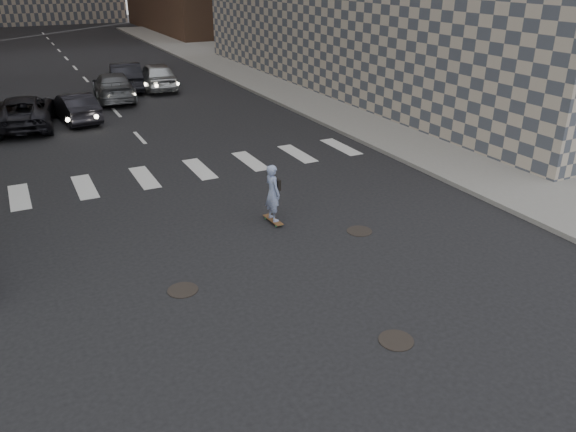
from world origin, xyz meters
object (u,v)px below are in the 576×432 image
at_px(skateboarder, 273,193).
at_px(traffic_car_c, 24,112).
at_px(traffic_car_a, 75,107).
at_px(traffic_car_d, 157,76).
at_px(traffic_car_e, 126,76).
at_px(traffic_car_b, 113,87).

distance_m(skateboarder, traffic_car_c, 15.44).
xyz_separation_m(traffic_car_a, traffic_car_d, (5.37, 5.71, 0.13)).
bearing_deg(traffic_car_e, traffic_car_c, 55.42).
bearing_deg(traffic_car_b, traffic_car_c, 45.88).
xyz_separation_m(traffic_car_a, traffic_car_b, (2.50, 3.84, 0.07)).
distance_m(traffic_car_a, traffic_car_b, 4.58).
bearing_deg(skateboarder, traffic_car_a, 99.44).
xyz_separation_m(skateboarder, traffic_car_b, (-0.91, 18.33, -0.18)).
bearing_deg(traffic_car_c, traffic_car_a, -170.06).
distance_m(traffic_car_c, traffic_car_e, 8.75).
bearing_deg(traffic_car_e, traffic_car_a, 67.57).
height_order(skateboarder, traffic_car_e, skateboarder).
distance_m(traffic_car_a, traffic_car_e, 7.36).
bearing_deg(traffic_car_c, traffic_car_b, -132.89).
height_order(traffic_car_c, traffic_car_d, traffic_car_d).
relative_size(skateboarder, traffic_car_d, 0.37).
bearing_deg(traffic_car_b, traffic_car_e, -109.51).
height_order(traffic_car_b, traffic_car_c, traffic_car_b).
distance_m(traffic_car_c, traffic_car_d, 9.54).
height_order(skateboarder, traffic_car_c, skateboarder).
bearing_deg(traffic_car_d, traffic_car_e, -17.08).
relative_size(traffic_car_b, traffic_car_c, 0.98).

